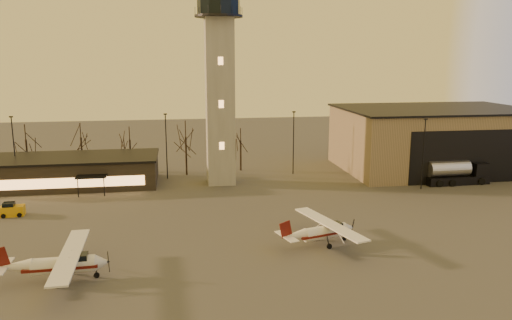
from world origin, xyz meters
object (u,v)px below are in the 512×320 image
at_px(hangar, 434,139).
at_px(control_tower, 220,73).
at_px(cessna_rear, 66,268).
at_px(cessna_front, 326,234).
at_px(terminal, 70,171).
at_px(fuel_truck, 456,175).
at_px(service_cart, 12,211).

bearing_deg(hangar, control_tower, -173.69).
bearing_deg(control_tower, cessna_rear, -116.89).
distance_m(control_tower, cessna_front, 31.77).
bearing_deg(control_tower, terminal, 174.85).
bearing_deg(fuel_truck, terminal, 170.26).
distance_m(hangar, fuel_truck, 10.77).
bearing_deg(cessna_rear, hangar, 32.11).
distance_m(fuel_truck, service_cart, 60.72).
xyz_separation_m(fuel_truck, service_cart, (-60.42, -6.00, -0.76)).
relative_size(control_tower, service_cart, 11.94).
height_order(terminal, cessna_rear, terminal).
bearing_deg(service_cart, control_tower, 20.40).
bearing_deg(service_cart, terminal, 69.78).
bearing_deg(service_cart, cessna_rear, -66.83).
xyz_separation_m(control_tower, terminal, (-21.99, 1.98, -14.17)).
relative_size(control_tower, fuel_truck, 3.39).
bearing_deg(cessna_front, service_cart, 140.49).
bearing_deg(service_cart, fuel_truck, 1.26).
bearing_deg(fuel_truck, control_tower, 168.43).
bearing_deg(fuel_truck, cessna_front, -143.51).
bearing_deg(hangar, fuel_truck, -98.74).
distance_m(hangar, cessna_front, 41.52).
height_order(cessna_front, service_cart, cessna_front).
height_order(fuel_truck, service_cart, fuel_truck).
bearing_deg(cessna_rear, control_tower, 61.00).
distance_m(control_tower, hangar, 37.90).
bearing_deg(hangar, cessna_front, -132.21).
xyz_separation_m(hangar, fuel_truck, (-1.53, -9.98, -3.76)).
xyz_separation_m(terminal, cessna_front, (30.23, -28.61, -1.09)).
bearing_deg(cessna_front, fuel_truck, 21.83).
height_order(hangar, cessna_front, hangar).
xyz_separation_m(terminal, service_cart, (-3.96, -13.98, -1.52)).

